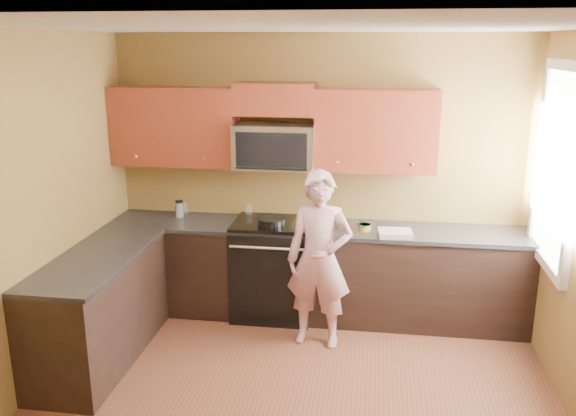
% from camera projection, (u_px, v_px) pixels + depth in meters
% --- Properties ---
extents(ceiling, '(4.00, 4.00, 0.00)m').
position_uv_depth(ceiling, '(289.00, 27.00, 3.59)').
color(ceiling, white).
rests_on(ceiling, ground).
extents(wall_back, '(4.00, 0.00, 4.00)m').
position_uv_depth(wall_back, '(319.00, 175.00, 5.85)').
color(wall_back, brown).
rests_on(wall_back, ground).
extents(wall_left, '(0.00, 4.00, 4.00)m').
position_uv_depth(wall_left, '(11.00, 226.00, 4.23)').
color(wall_left, brown).
rests_on(wall_left, ground).
extents(cabinet_back_run, '(4.00, 0.60, 0.88)m').
position_uv_depth(cabinet_back_run, '(314.00, 273.00, 5.81)').
color(cabinet_back_run, black).
rests_on(cabinet_back_run, floor).
extents(cabinet_left_run, '(0.60, 1.60, 0.88)m').
position_uv_depth(cabinet_left_run, '(99.00, 310.00, 5.01)').
color(cabinet_left_run, black).
rests_on(cabinet_left_run, floor).
extents(countertop_back, '(4.00, 0.62, 0.04)m').
position_uv_depth(countertop_back, '(315.00, 228.00, 5.68)').
color(countertop_back, black).
rests_on(countertop_back, cabinet_back_run).
extents(countertop_left, '(0.62, 1.60, 0.04)m').
position_uv_depth(countertop_left, '(96.00, 259.00, 4.88)').
color(countertop_left, black).
rests_on(countertop_left, cabinet_left_run).
extents(stove, '(0.76, 0.65, 0.95)m').
position_uv_depth(stove, '(273.00, 268.00, 5.84)').
color(stove, black).
rests_on(stove, floor).
extents(microwave, '(0.76, 0.40, 0.42)m').
position_uv_depth(microwave, '(275.00, 168.00, 5.69)').
color(microwave, silver).
rests_on(microwave, wall_back).
extents(upper_cab_left, '(1.22, 0.33, 0.75)m').
position_uv_depth(upper_cab_left, '(176.00, 164.00, 5.87)').
color(upper_cab_left, maroon).
rests_on(upper_cab_left, wall_back).
extents(upper_cab_right, '(1.12, 0.33, 0.75)m').
position_uv_depth(upper_cab_right, '(374.00, 170.00, 5.59)').
color(upper_cab_right, maroon).
rests_on(upper_cab_right, wall_back).
extents(upper_cab_over_mw, '(0.76, 0.33, 0.30)m').
position_uv_depth(upper_cab_over_mw, '(275.00, 99.00, 5.55)').
color(upper_cab_over_mw, maroon).
rests_on(upper_cab_over_mw, wall_back).
extents(window, '(0.06, 1.06, 1.66)m').
position_uv_depth(window, '(558.00, 168.00, 4.73)').
color(window, white).
rests_on(window, wall_right).
extents(woman, '(0.61, 0.43, 1.57)m').
position_uv_depth(woman, '(319.00, 260.00, 5.18)').
color(woman, '#D76B8C').
rests_on(woman, floor).
extents(frying_pan, '(0.34, 0.49, 0.06)m').
position_uv_depth(frying_pan, '(271.00, 224.00, 5.65)').
color(frying_pan, black).
rests_on(frying_pan, stove).
extents(butter_tub, '(0.12, 0.12, 0.08)m').
position_uv_depth(butter_tub, '(365.00, 231.00, 5.54)').
color(butter_tub, gold).
rests_on(butter_tub, countertop_back).
extents(toast_slice, '(0.12, 0.12, 0.01)m').
position_uv_depth(toast_slice, '(327.00, 232.00, 5.48)').
color(toast_slice, '#B27F47').
rests_on(toast_slice, countertop_back).
extents(napkin_a, '(0.12, 0.13, 0.06)m').
position_uv_depth(napkin_a, '(315.00, 231.00, 5.44)').
color(napkin_a, silver).
rests_on(napkin_a, countertop_back).
extents(napkin_b, '(0.16, 0.16, 0.07)m').
position_uv_depth(napkin_b, '(329.00, 227.00, 5.54)').
color(napkin_b, silver).
rests_on(napkin_b, countertop_back).
extents(dish_towel, '(0.32, 0.26, 0.05)m').
position_uv_depth(dish_towel, '(395.00, 233.00, 5.38)').
color(dish_towel, silver).
rests_on(dish_towel, countertop_back).
extents(travel_mug, '(0.09, 0.09, 0.17)m').
position_uv_depth(travel_mug, '(180.00, 217.00, 5.98)').
color(travel_mug, silver).
rests_on(travel_mug, countertop_back).
extents(glass_a, '(0.07, 0.07, 0.12)m').
position_uv_depth(glass_a, '(179.00, 212.00, 5.93)').
color(glass_a, silver).
rests_on(glass_a, countertop_back).
extents(glass_b, '(0.09, 0.09, 0.12)m').
position_uv_depth(glass_b, '(184.00, 208.00, 6.06)').
color(glass_b, silver).
rests_on(glass_b, countertop_back).
extents(glass_c, '(0.08, 0.08, 0.12)m').
position_uv_depth(glass_c, '(249.00, 211.00, 5.97)').
color(glass_c, silver).
rests_on(glass_c, countertop_back).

